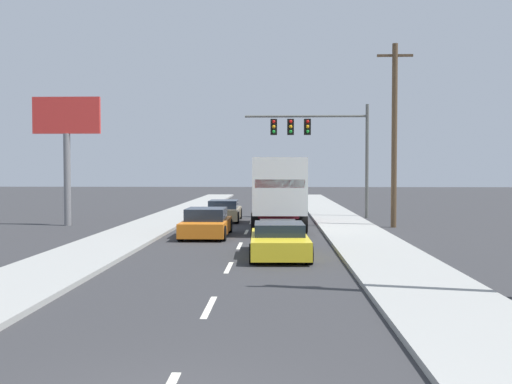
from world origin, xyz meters
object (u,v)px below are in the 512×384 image
(car_tan, at_px, (224,211))
(car_yellow, at_px, (279,241))
(box_truck, at_px, (279,189))
(traffic_signal_mast, at_px, (311,134))
(car_orange, at_px, (206,224))
(utility_pole_mid, at_px, (394,133))
(roadside_billboard, at_px, (67,136))

(car_tan, height_order, car_yellow, car_tan)
(box_truck, xyz_separation_m, traffic_signal_mast, (1.99, 6.69, 3.11))
(car_tan, distance_m, car_yellow, 13.79)
(box_truck, height_order, car_yellow, box_truck)
(box_truck, bearing_deg, car_orange, -133.15)
(car_tan, distance_m, traffic_signal_mast, 7.25)
(car_yellow, height_order, utility_pole_mid, utility_pole_mid)
(utility_pole_mid, xyz_separation_m, roadside_billboard, (-16.98, 0.39, -0.06))
(traffic_signal_mast, bearing_deg, car_tan, -155.05)
(car_tan, height_order, roadside_billboard, roadside_billboard)
(car_tan, xyz_separation_m, traffic_signal_mast, (5.11, 2.38, 4.56))
(car_tan, distance_m, roadside_billboard, 9.48)
(utility_pole_mid, bearing_deg, car_yellow, -120.10)
(box_truck, bearing_deg, car_yellow, -90.05)
(traffic_signal_mast, bearing_deg, box_truck, -106.55)
(roadside_billboard, bearing_deg, utility_pole_mid, -1.33)
(car_tan, relative_size, traffic_signal_mast, 0.55)
(car_tan, distance_m, box_truck, 5.52)
(car_tan, bearing_deg, box_truck, -54.16)
(car_tan, bearing_deg, traffic_signal_mast, 24.95)
(car_tan, height_order, box_truck, box_truck)
(box_truck, relative_size, roadside_billboard, 1.24)
(car_orange, distance_m, utility_pole_mid, 10.91)
(car_yellow, xyz_separation_m, roadside_billboard, (-11.11, 10.52, 4.21))
(utility_pole_mid, bearing_deg, car_orange, -154.03)
(car_orange, distance_m, traffic_signal_mast, 12.21)
(utility_pole_mid, distance_m, roadside_billboard, 16.98)
(car_orange, relative_size, utility_pole_mid, 0.48)
(car_tan, distance_m, car_orange, 7.71)
(car_yellow, relative_size, roadside_billboard, 0.67)
(car_tan, bearing_deg, car_orange, -90.44)
(car_tan, relative_size, roadside_billboard, 0.61)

